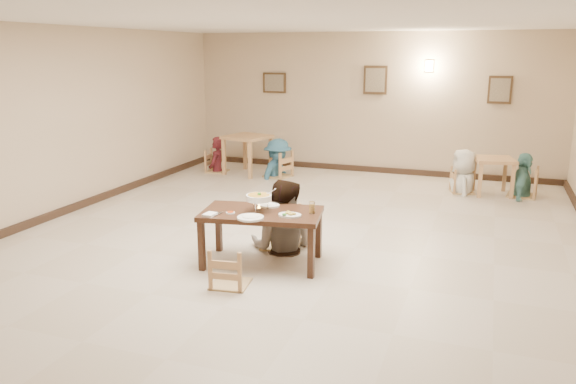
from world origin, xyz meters
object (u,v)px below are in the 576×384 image
at_px(main_table, 262,218).
at_px(bg_table_right, 494,165).
at_px(drink_glass, 312,208).
at_px(bg_chair_rl, 464,170).
at_px(bg_chair_rr, 524,169).
at_px(bg_diner_d, 526,153).
at_px(bg_table_left, 247,142).
at_px(bg_diner_b, 278,139).
at_px(chair_far, 281,210).
at_px(bg_chair_lr, 278,152).
at_px(bg_chair_ll, 217,151).
at_px(chair_near, 230,249).
at_px(main_diner, 282,180).
at_px(bg_diner_a, 216,137).
at_px(bg_diner_c, 465,149).
at_px(curry_warmer, 259,198).

height_order(main_table, bg_table_right, bg_table_right).
xyz_separation_m(drink_glass, bg_chair_rl, (1.56, 4.53, -0.31)).
relative_size(bg_chair_rr, bg_diner_d, 0.64).
xyz_separation_m(bg_table_left, bg_diner_b, (0.72, -0.04, 0.11)).
bearing_deg(drink_glass, bg_table_right, 65.55).
height_order(main_table, chair_far, chair_far).
bearing_deg(bg_chair_lr, bg_chair_ll, -72.30).
bearing_deg(bg_chair_lr, bg_chair_rr, 107.12).
xyz_separation_m(bg_table_right, bg_chair_rr, (0.52, 0.03, -0.03)).
xyz_separation_m(chair_near, bg_chair_rr, (3.29, 5.49, 0.08)).
bearing_deg(main_diner, bg_diner_a, -56.84).
distance_m(bg_chair_ll, bg_diner_b, 1.47).
bearing_deg(bg_chair_ll, bg_table_left, -93.55).
height_order(drink_glass, bg_diner_c, bg_diner_c).
bearing_deg(bg_chair_lr, bg_diner_d, 107.12).
distance_m(chair_far, chair_near, 1.43).
bearing_deg(bg_chair_ll, bg_diner_d, -97.33).
distance_m(bg_table_right, bg_chair_ll, 5.73).
bearing_deg(bg_table_left, main_diner, -60.53).
relative_size(bg_table_right, bg_diner_c, 0.50).
height_order(curry_warmer, bg_chair_ll, curry_warmer).
relative_size(bg_chair_lr, bg_diner_c, 0.64).
height_order(bg_table_left, bg_chair_rr, bg_chair_rr).
height_order(main_diner, drink_glass, main_diner).
relative_size(bg_table_left, bg_diner_a, 0.65).
xyz_separation_m(main_diner, bg_diner_c, (2.12, 4.06, -0.13)).
bearing_deg(main_table, bg_table_left, 106.21).
distance_m(main_table, main_diner, 0.71).
bearing_deg(bg_chair_ll, bg_chair_rl, -98.17).
distance_m(bg_chair_ll, bg_chair_lr, 1.43).
distance_m(main_table, bg_table_right, 5.42).
xyz_separation_m(main_table, bg_diner_b, (-1.61, 4.77, 0.21)).
height_order(bg_diner_c, bg_diner_d, bg_diner_c).
bearing_deg(chair_far, bg_diner_b, 105.07).
relative_size(bg_table_right, bg_diner_d, 0.51).
relative_size(curry_warmer, drink_glass, 2.42).
height_order(chair_far, drink_glass, chair_far).
distance_m(chair_far, bg_diner_d, 5.18).
bearing_deg(bg_diner_c, main_table, -35.18).
height_order(bg_table_left, bg_diner_a, bg_diner_a).
distance_m(curry_warmer, bg_chair_ll, 5.63).
relative_size(chair_near, bg_table_right, 1.07).
bearing_deg(bg_diner_a, bg_diner_b, 83.81).
height_order(chair_near, bg_diner_c, bg_diner_c).
bearing_deg(main_table, main_diner, 75.91).
bearing_deg(main_diner, bg_chair_rr, -130.86).
distance_m(bg_table_right, bg_diner_d, 0.58).
relative_size(bg_chair_rr, bg_diner_b, 0.64).
xyz_separation_m(bg_table_right, bg_diner_d, (0.52, 0.03, 0.25)).
bearing_deg(bg_chair_ll, main_diner, -150.49).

